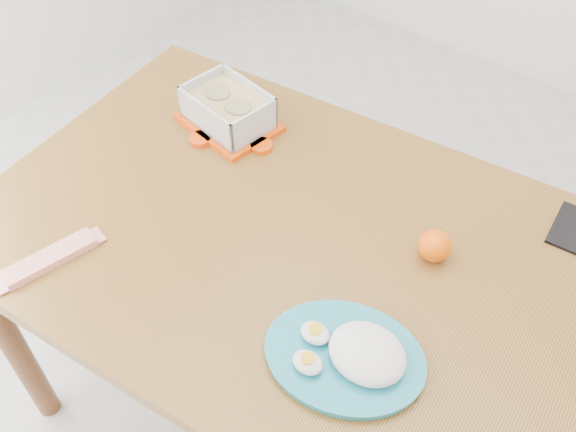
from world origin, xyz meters
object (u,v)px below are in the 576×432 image
Objects in this scene: dining_table at (288,263)px; smartphone at (570,227)px; food_container at (228,109)px; rice_plate at (352,354)px; orange_fruit at (435,246)px.

dining_table is 10.53× the size of smartphone.
food_container reaches higher than smartphone.
rice_plate is at bearing -113.99° from smartphone.
food_container is (-0.33, 0.19, 0.14)m from dining_table.
dining_table is 21.00× the size of orange_fruit.
rice_plate is at bearing -37.50° from dining_table.
dining_table is 0.41m from food_container.
orange_fruit is 0.31m from smartphone.
rice_plate is 2.71× the size of smartphone.
dining_table is 0.33m from rice_plate.
rice_plate reaches higher than dining_table.
rice_plate reaches higher than smartphone.
orange_fruit is at bearing 21.05° from dining_table.
dining_table is at bearing 130.04° from rice_plate.
orange_fruit reaches higher than smartphone.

